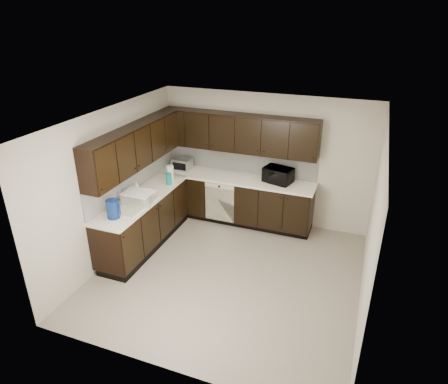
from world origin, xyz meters
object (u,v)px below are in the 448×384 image
(sink, at_px, (132,208))
(blue_pitcher, at_px, (113,209))
(toaster_oven, at_px, (182,164))
(storage_bin, at_px, (138,198))
(microwave, at_px, (278,175))

(sink, distance_m, blue_pitcher, 0.52)
(toaster_oven, height_order, blue_pitcher, blue_pitcher)
(toaster_oven, height_order, storage_bin, toaster_oven)
(sink, height_order, toaster_oven, sink)
(microwave, distance_m, storage_bin, 2.54)
(sink, xyz_separation_m, storage_bin, (0.06, 0.11, 0.15))
(microwave, distance_m, toaster_oven, 1.92)
(microwave, bearing_deg, storage_bin, -125.53)
(microwave, bearing_deg, sink, -124.63)
(toaster_oven, xyz_separation_m, storage_bin, (-0.02, -1.60, -0.02))
(sink, xyz_separation_m, blue_pitcher, (-0.02, -0.48, 0.21))
(sink, relative_size, microwave, 1.61)
(blue_pitcher, bearing_deg, toaster_oven, 70.37)
(microwave, height_order, toaster_oven, microwave)
(sink, height_order, storage_bin, sink)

